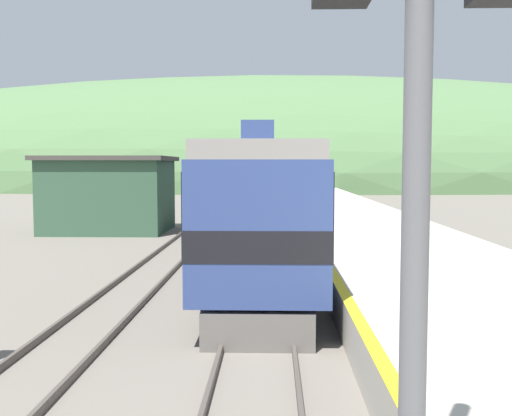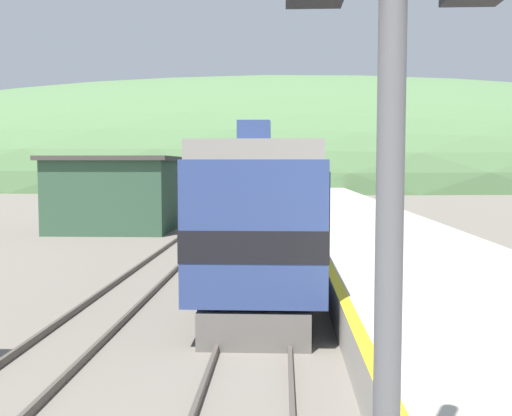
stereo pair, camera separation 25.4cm
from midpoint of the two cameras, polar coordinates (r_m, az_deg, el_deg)
name	(u,v)px [view 1 (the left image)]	position (r m, az deg, el deg)	size (l,w,h in m)	color
track_main	(271,197)	(67.67, 1.30, 1.03)	(1.52, 180.00, 0.16)	#4C443D
track_siding	(237,197)	(67.81, -1.94, 1.04)	(1.52, 180.00, 0.16)	#4C443D
platform	(332,206)	(47.90, 7.07, 0.19)	(6.43, 140.00, 0.91)	#BCB5A5
distant_hills	(272,183)	(125.57, 1.48, 2.40)	(229.51, 103.28, 42.05)	#517547
station_shed	(109,194)	(34.20, -14.00, 1.33)	(6.90, 5.90, 4.18)	#385B42
express_train_lead_car	(265,203)	(22.20, 0.55, 0.50)	(2.97, 21.83, 4.55)	black
carriage_second	(269,184)	(45.38, 1.12, 2.31)	(2.96, 22.34, 4.19)	black
carriage_third	(271,178)	(68.59, 1.31, 2.91)	(2.96, 22.34, 4.19)	black
signal_mast_main	(419,54)	(4.45, 13.67, 14.04)	(2.20, 0.42, 6.83)	slate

